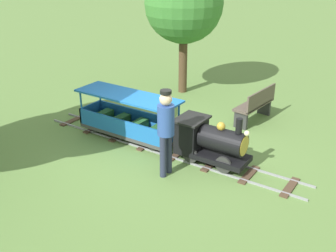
{
  "coord_description": "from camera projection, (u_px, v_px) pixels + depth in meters",
  "views": [
    {
      "loc": [
        6.04,
        4.11,
        3.77
      ],
      "look_at": [
        0.0,
        0.07,
        0.55
      ],
      "focal_mm": 42.63,
      "sensor_mm": 36.0,
      "label": 1
    }
  ],
  "objects": [
    {
      "name": "ground_plane",
      "position": [
        165.0,
        150.0,
        8.21
      ],
      "size": [
        60.0,
        60.0,
        0.0
      ],
      "primitive_type": "plane",
      "color": "#608442"
    },
    {
      "name": "oak_tree_near",
      "position": [
        184.0,
        4.0,
        10.58
      ],
      "size": [
        2.12,
        2.12,
        3.53
      ],
      "color": "#4C3823",
      "rests_on": "ground_plane"
    },
    {
      "name": "park_bench",
      "position": [
        256.0,
        105.0,
        9.4
      ],
      "size": [
        1.33,
        0.53,
        0.82
      ],
      "color": "brown",
      "rests_on": "ground_plane"
    },
    {
      "name": "locomotive",
      "position": [
        209.0,
        140.0,
        7.51
      ],
      "size": [
        0.67,
        1.45,
        1.02
      ],
      "color": "black",
      "rests_on": "ground_plane"
    },
    {
      "name": "conductor_person",
      "position": [
        166.0,
        126.0,
        6.93
      ],
      "size": [
        0.3,
        0.3,
        1.62
      ],
      "color": "#282D47",
      "rests_on": "ground_plane"
    },
    {
      "name": "track",
      "position": [
        163.0,
        148.0,
        8.22
      ],
      "size": [
        0.71,
        6.05,
        0.04
      ],
      "color": "gray",
      "rests_on": "ground_plane"
    },
    {
      "name": "passenger_car",
      "position": [
        129.0,
        121.0,
        8.52
      ],
      "size": [
        0.77,
        2.35,
        0.97
      ],
      "color": "#3F3F3F",
      "rests_on": "ground_plane"
    }
  ]
}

